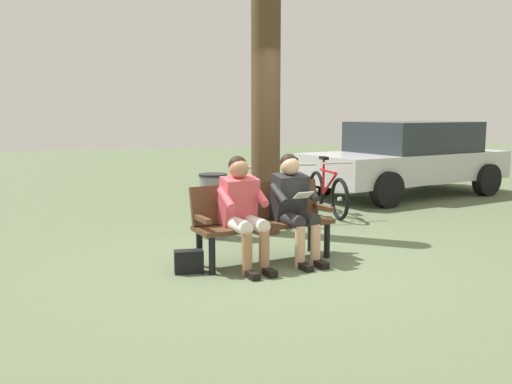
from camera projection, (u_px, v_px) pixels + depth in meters
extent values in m
plane|color=#566647|center=(286.00, 263.00, 6.15)|extent=(40.00, 40.00, 0.00)
cube|color=#51331E|center=(265.00, 225.00, 6.13)|extent=(1.65, 0.66, 0.05)
cube|color=#51331E|center=(257.00, 201.00, 6.26)|extent=(1.60, 0.36, 0.42)
cube|color=#51331E|center=(322.00, 207.00, 6.47)|extent=(0.12, 0.40, 0.05)
cube|color=#51331E|center=(202.00, 219.00, 5.76)|extent=(0.12, 0.40, 0.05)
cylinder|color=black|center=(327.00, 240.00, 6.35)|extent=(0.07, 0.07, 0.40)
cylinder|color=black|center=(212.00, 256.00, 5.68)|extent=(0.07, 0.07, 0.40)
cylinder|color=black|center=(310.00, 235.00, 6.65)|extent=(0.07, 0.07, 0.40)
cylinder|color=black|center=(199.00, 248.00, 5.98)|extent=(0.07, 0.07, 0.40)
cube|color=#262628|center=(289.00, 197.00, 6.26)|extent=(0.42, 0.36, 0.55)
sphere|color=#D8A884|center=(290.00, 166.00, 6.19)|extent=(0.21, 0.21, 0.21)
sphere|color=black|center=(289.00, 162.00, 6.21)|extent=(0.20, 0.20, 0.20)
cylinder|color=#262628|center=(306.00, 218.00, 6.16)|extent=(0.21, 0.42, 0.15)
cylinder|color=#D8A884|center=(315.00, 245.00, 6.02)|extent=(0.11, 0.11, 0.45)
cube|color=black|center=(320.00, 264.00, 5.96)|extent=(0.12, 0.23, 0.07)
cylinder|color=#262628|center=(310.00, 192.00, 6.24)|extent=(0.13, 0.31, 0.23)
cylinder|color=#262628|center=(290.00, 220.00, 6.07)|extent=(0.21, 0.42, 0.15)
cylinder|color=#D8A884|center=(300.00, 247.00, 5.93)|extent=(0.11, 0.11, 0.45)
cube|color=black|center=(305.00, 267.00, 5.87)|extent=(0.12, 0.23, 0.07)
cylinder|color=#262628|center=(279.00, 194.00, 6.05)|extent=(0.13, 0.31, 0.23)
cube|color=silver|center=(303.00, 195.00, 5.99)|extent=(0.22, 0.15, 0.09)
cube|color=#D84C59|center=(238.00, 201.00, 5.96)|extent=(0.42, 0.36, 0.55)
sphere|color=#A87554|center=(239.00, 169.00, 5.89)|extent=(0.21, 0.21, 0.21)
sphere|color=black|center=(238.00, 165.00, 5.91)|extent=(0.20, 0.20, 0.20)
cylinder|color=white|center=(255.00, 224.00, 5.86)|extent=(0.21, 0.42, 0.15)
cylinder|color=#A87554|center=(264.00, 252.00, 5.72)|extent=(0.11, 0.11, 0.45)
cube|color=black|center=(269.00, 272.00, 5.66)|extent=(0.12, 0.23, 0.07)
cylinder|color=#D84C59|center=(260.00, 196.00, 5.94)|extent=(0.13, 0.31, 0.23)
cylinder|color=white|center=(238.00, 225.00, 5.77)|extent=(0.21, 0.42, 0.15)
cylinder|color=#A87554|center=(247.00, 254.00, 5.63)|extent=(0.11, 0.11, 0.45)
cube|color=black|center=(252.00, 275.00, 5.57)|extent=(0.12, 0.23, 0.07)
cylinder|color=#D84C59|center=(226.00, 198.00, 5.75)|extent=(0.13, 0.31, 0.23)
cube|color=black|center=(189.00, 262.00, 5.75)|extent=(0.32, 0.18, 0.24)
cylinder|color=#4C3823|center=(266.00, 119.00, 7.45)|extent=(0.39, 0.39, 3.15)
cylinder|color=slate|center=(213.00, 207.00, 7.37)|extent=(0.36, 0.36, 0.82)
cylinder|color=black|center=(213.00, 175.00, 7.30)|extent=(0.38, 0.38, 0.03)
torus|color=black|center=(340.00, 199.00, 8.53)|extent=(0.12, 0.66, 0.66)
cylinder|color=silver|center=(340.00, 199.00, 8.53)|extent=(0.06, 0.06, 0.06)
torus|color=black|center=(316.00, 190.00, 9.51)|extent=(0.12, 0.66, 0.66)
cylinder|color=silver|center=(316.00, 190.00, 9.51)|extent=(0.06, 0.06, 0.06)
cylinder|color=#B71414|center=(328.00, 171.00, 8.96)|extent=(0.10, 0.63, 0.04)
cylinder|color=#B71414|center=(329.00, 184.00, 8.91)|extent=(0.10, 0.60, 0.43)
cylinder|color=#B71414|center=(324.00, 175.00, 9.15)|extent=(0.04, 0.04, 0.55)
cube|color=black|center=(324.00, 158.00, 9.11)|extent=(0.11, 0.23, 0.05)
cylinder|color=#B2B2B7|center=(338.00, 163.00, 8.55)|extent=(0.48, 0.08, 0.03)
torus|color=black|center=(301.00, 202.00, 8.26)|extent=(0.23, 0.65, 0.66)
cylinder|color=silver|center=(301.00, 202.00, 8.26)|extent=(0.06, 0.07, 0.06)
torus|color=black|center=(291.00, 192.00, 9.27)|extent=(0.23, 0.65, 0.66)
cylinder|color=silver|center=(291.00, 192.00, 9.27)|extent=(0.06, 0.07, 0.06)
cylinder|color=orange|center=(296.00, 173.00, 8.71)|extent=(0.21, 0.62, 0.04)
cylinder|color=orange|center=(296.00, 186.00, 8.66)|extent=(0.20, 0.59, 0.43)
cylinder|color=orange|center=(294.00, 177.00, 8.90)|extent=(0.04, 0.04, 0.55)
cube|color=black|center=(294.00, 159.00, 8.86)|extent=(0.15, 0.24, 0.05)
cylinder|color=#B2B2B7|center=(300.00, 165.00, 8.28)|extent=(0.47, 0.16, 0.03)
torus|color=black|center=(262.00, 207.00, 7.83)|extent=(0.28, 0.64, 0.66)
cylinder|color=silver|center=(262.00, 207.00, 7.83)|extent=(0.07, 0.07, 0.06)
torus|color=black|center=(262.00, 196.00, 8.84)|extent=(0.28, 0.64, 0.66)
cylinder|color=silver|center=(262.00, 196.00, 8.84)|extent=(0.07, 0.07, 0.06)
cylinder|color=silver|center=(262.00, 176.00, 8.28)|extent=(0.25, 0.61, 0.04)
cylinder|color=silver|center=(262.00, 190.00, 8.23)|extent=(0.24, 0.57, 0.43)
cylinder|color=silver|center=(262.00, 180.00, 8.48)|extent=(0.04, 0.04, 0.55)
cube|color=black|center=(262.00, 162.00, 8.44)|extent=(0.16, 0.24, 0.05)
cylinder|color=#B2B2B7|center=(262.00, 168.00, 7.85)|extent=(0.46, 0.19, 0.03)
cube|color=silver|center=(405.00, 166.00, 11.06)|extent=(4.47, 2.59, 0.55)
cube|color=#262D33|center=(413.00, 137.00, 11.08)|extent=(2.59, 2.08, 0.60)
cylinder|color=black|center=(387.00, 190.00, 9.64)|extent=(0.67, 0.34, 0.64)
cylinder|color=black|center=(323.00, 179.00, 11.16)|extent=(0.67, 0.34, 0.64)
cylinder|color=black|center=(487.00, 180.00, 11.04)|extent=(0.67, 0.34, 0.64)
cylinder|color=black|center=(418.00, 171.00, 12.56)|extent=(0.67, 0.34, 0.64)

